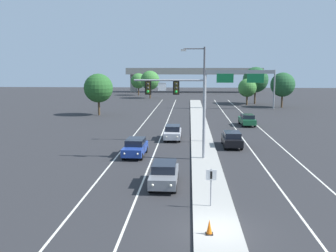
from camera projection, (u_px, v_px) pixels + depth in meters
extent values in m
plane|color=#28282B|center=(217.00, 231.00, 18.96)|extent=(260.00, 260.00, 0.00)
cube|color=#9E9B93|center=(204.00, 150.00, 36.70)|extent=(2.40, 110.00, 0.15)
cube|color=silver|center=(161.00, 137.00, 43.88)|extent=(0.14, 100.00, 0.01)
cube|color=silver|center=(243.00, 138.00, 43.36)|extent=(0.14, 100.00, 0.01)
cube|color=silver|center=(132.00, 137.00, 44.06)|extent=(0.14, 100.00, 0.01)
cube|color=silver|center=(272.00, 139.00, 43.18)|extent=(0.14, 100.00, 0.01)
cylinder|color=gray|center=(204.00, 117.00, 32.88)|extent=(0.24, 0.24, 7.20)
cylinder|color=gray|center=(169.00, 80.00, 32.55)|extent=(6.08, 0.16, 0.16)
cube|color=black|center=(176.00, 88.00, 32.65)|extent=(0.56, 0.06, 1.20)
cube|color=#38330F|center=(176.00, 88.00, 32.61)|extent=(0.32, 0.32, 1.00)
sphere|color=#282828|center=(176.00, 84.00, 32.40)|extent=(0.22, 0.22, 0.22)
sphere|color=#282828|center=(176.00, 88.00, 32.45)|extent=(0.22, 0.22, 0.22)
sphere|color=green|center=(176.00, 92.00, 32.50)|extent=(0.22, 0.22, 0.22)
cube|color=black|center=(148.00, 88.00, 32.79)|extent=(0.56, 0.06, 1.20)
cube|color=#38330F|center=(148.00, 88.00, 32.75)|extent=(0.32, 0.32, 1.00)
sphere|color=#282828|center=(148.00, 84.00, 32.53)|extent=(0.22, 0.22, 0.22)
sphere|color=#282828|center=(148.00, 88.00, 32.58)|extent=(0.22, 0.22, 0.22)
sphere|color=green|center=(148.00, 92.00, 32.63)|extent=(0.22, 0.22, 0.22)
cube|color=white|center=(162.00, 87.00, 32.65)|extent=(0.70, 0.04, 0.70)
cylinder|color=gray|center=(211.00, 188.00, 21.77)|extent=(0.08, 0.08, 2.20)
cube|color=white|center=(211.00, 175.00, 21.62)|extent=(0.60, 0.03, 0.60)
cube|color=black|center=(211.00, 175.00, 21.60)|extent=(0.12, 0.01, 0.44)
cylinder|color=#4C4C51|center=(204.00, 95.00, 40.26)|extent=(0.20, 0.20, 10.00)
cylinder|color=#4C4C51|center=(194.00, 49.00, 39.58)|extent=(2.20, 0.12, 0.12)
cube|color=#B7B7B2|center=(184.00, 50.00, 39.66)|extent=(0.56, 0.28, 0.20)
cube|color=slate|center=(164.00, 176.00, 26.04)|extent=(1.84, 4.42, 0.70)
cube|color=black|center=(164.00, 166.00, 26.16)|extent=(1.61, 2.39, 0.56)
sphere|color=#EAE5C6|center=(171.00, 185.00, 23.85)|extent=(0.18, 0.18, 0.18)
sphere|color=#EAE5C6|center=(152.00, 185.00, 23.92)|extent=(0.18, 0.18, 0.18)
cylinder|color=black|center=(175.00, 188.00, 24.57)|extent=(0.23, 0.64, 0.64)
cylinder|color=black|center=(150.00, 188.00, 24.67)|extent=(0.23, 0.64, 0.64)
cylinder|color=black|center=(177.00, 175.00, 27.52)|extent=(0.23, 0.64, 0.64)
cylinder|color=black|center=(155.00, 175.00, 27.63)|extent=(0.23, 0.64, 0.64)
cube|color=navy|center=(135.00, 149.00, 34.67)|extent=(1.92, 4.45, 0.70)
cube|color=black|center=(136.00, 142.00, 34.79)|extent=(1.65, 2.42, 0.56)
sphere|color=#EAE5C6|center=(138.00, 154.00, 32.47)|extent=(0.18, 0.18, 0.18)
sphere|color=#EAE5C6|center=(124.00, 154.00, 32.56)|extent=(0.18, 0.18, 0.18)
cylinder|color=black|center=(141.00, 157.00, 33.18)|extent=(0.24, 0.65, 0.64)
cylinder|color=black|center=(123.00, 156.00, 33.31)|extent=(0.24, 0.65, 0.64)
cylinder|color=black|center=(146.00, 149.00, 36.13)|extent=(0.24, 0.65, 0.64)
cylinder|color=black|center=(130.00, 149.00, 36.26)|extent=(0.24, 0.65, 0.64)
cube|color=#B7B7BC|center=(173.00, 134.00, 42.49)|extent=(1.81, 4.41, 0.70)
cube|color=black|center=(173.00, 128.00, 42.61)|extent=(1.59, 2.38, 0.56)
sphere|color=#EAE5C6|center=(177.00, 137.00, 40.30)|extent=(0.18, 0.18, 0.18)
sphere|color=#EAE5C6|center=(166.00, 137.00, 40.36)|extent=(0.18, 0.18, 0.18)
cylinder|color=black|center=(179.00, 139.00, 41.02)|extent=(0.22, 0.64, 0.64)
cylinder|color=black|center=(165.00, 139.00, 41.11)|extent=(0.22, 0.64, 0.64)
cylinder|color=black|center=(180.00, 134.00, 43.97)|extent=(0.22, 0.64, 0.64)
cylinder|color=black|center=(166.00, 134.00, 44.07)|extent=(0.22, 0.64, 0.64)
cube|color=black|center=(232.00, 140.00, 38.69)|extent=(1.81, 4.41, 0.70)
cube|color=black|center=(232.00, 135.00, 38.37)|extent=(1.59, 2.38, 0.56)
sphere|color=#EAE5C6|center=(224.00, 136.00, 40.86)|extent=(0.18, 0.18, 0.18)
sphere|color=#EAE5C6|center=(235.00, 136.00, 40.80)|extent=(0.18, 0.18, 0.18)
cylinder|color=black|center=(223.00, 141.00, 40.27)|extent=(0.22, 0.64, 0.64)
cylinder|color=black|center=(238.00, 141.00, 40.18)|extent=(0.22, 0.64, 0.64)
cylinder|color=black|center=(225.00, 147.00, 37.31)|extent=(0.22, 0.64, 0.64)
cylinder|color=black|center=(242.00, 147.00, 37.22)|extent=(0.22, 0.64, 0.64)
cube|color=#195633|center=(247.00, 121.00, 52.62)|extent=(1.92, 4.45, 0.70)
cube|color=black|center=(247.00, 116.00, 52.30)|extent=(1.65, 2.42, 0.56)
sphere|color=#EAE5C6|center=(240.00, 118.00, 54.78)|extent=(0.18, 0.18, 0.18)
sphere|color=#EAE5C6|center=(248.00, 118.00, 54.75)|extent=(0.18, 0.18, 0.18)
cylinder|color=black|center=(239.00, 122.00, 54.17)|extent=(0.24, 0.65, 0.64)
cylinder|color=black|center=(251.00, 122.00, 54.13)|extent=(0.24, 0.65, 0.64)
cylinder|color=black|center=(243.00, 125.00, 51.21)|extent=(0.24, 0.65, 0.64)
cylinder|color=black|center=(255.00, 125.00, 51.17)|extent=(0.24, 0.65, 0.64)
cube|color=black|center=(209.00, 234.00, 18.23)|extent=(0.36, 0.36, 0.04)
cone|color=orange|center=(209.00, 226.00, 18.18)|extent=(0.28, 0.28, 0.70)
cylinder|color=gray|center=(206.00, 89.00, 72.82)|extent=(0.28, 0.28, 7.50)
cylinder|color=gray|center=(274.00, 90.00, 72.11)|extent=(0.28, 0.28, 7.50)
cube|color=gray|center=(240.00, 72.00, 71.95)|extent=(13.00, 0.36, 0.70)
cube|color=#0F6033|center=(225.00, 78.00, 72.09)|extent=(3.20, 0.08, 1.70)
cube|color=#0F6033|center=(255.00, 78.00, 71.78)|extent=(3.20, 0.08, 1.70)
cube|color=gray|center=(194.00, 73.00, 119.62)|extent=(42.40, 6.40, 1.10)
cube|color=gray|center=(194.00, 69.00, 116.50)|extent=(42.40, 0.36, 0.90)
cube|color=gray|center=(134.00, 83.00, 121.20)|extent=(1.80, 2.40, 5.65)
cube|color=gray|center=(255.00, 83.00, 119.09)|extent=(1.80, 2.40, 5.65)
cylinder|color=#4C3823|center=(99.00, 107.00, 63.58)|extent=(0.36, 0.36, 2.63)
sphere|color=#235623|center=(98.00, 88.00, 63.07)|extent=(4.81, 4.81, 4.81)
cylinder|color=#4C3823|center=(139.00, 91.00, 107.47)|extent=(0.36, 0.36, 2.36)
sphere|color=#387533|center=(138.00, 81.00, 107.02)|extent=(4.31, 4.31, 4.31)
cylinder|color=#4C3823|center=(247.00, 100.00, 80.30)|extent=(0.36, 0.36, 2.12)
sphere|color=#387533|center=(247.00, 88.00, 79.89)|extent=(3.87, 3.87, 3.87)
cylinder|color=#4C3823|center=(150.00, 93.00, 97.44)|extent=(0.36, 0.36, 2.66)
sphere|color=#387533|center=(150.00, 80.00, 96.93)|extent=(4.87, 4.87, 4.87)
cylinder|color=#4C3823|center=(255.00, 97.00, 83.17)|extent=(0.36, 0.36, 3.03)
sphere|color=#1E4C28|center=(255.00, 80.00, 82.59)|extent=(5.54, 5.54, 5.54)
cylinder|color=#4C3823|center=(282.00, 101.00, 75.59)|extent=(0.36, 0.36, 2.63)
sphere|color=#1E4C28|center=(283.00, 85.00, 75.08)|extent=(4.80, 4.80, 4.80)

